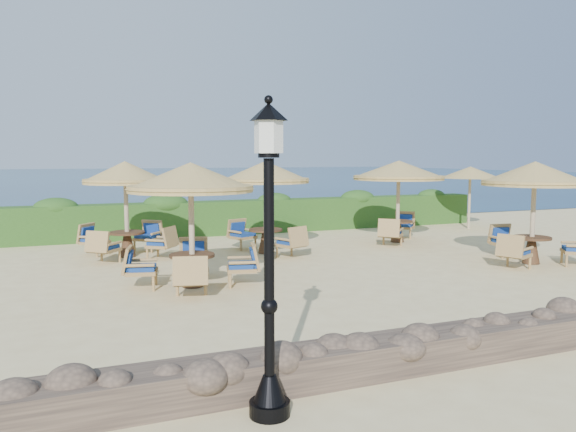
{
  "coord_description": "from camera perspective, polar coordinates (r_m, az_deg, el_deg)",
  "views": [
    {
      "loc": [
        -6.77,
        -12.22,
        2.76
      ],
      "look_at": [
        -1.58,
        0.67,
        1.3
      ],
      "focal_mm": 35.0,
      "sensor_mm": 36.0,
      "label": 1
    }
  ],
  "objects": [
    {
      "name": "ground",
      "position": [
        14.24,
        6.96,
        -5.22
      ],
      "size": [
        120.0,
        120.0,
        0.0
      ],
      "primitive_type": "plane",
      "color": "beige",
      "rests_on": "ground"
    },
    {
      "name": "sea",
      "position": [
        82.54,
        -17.24,
        3.81
      ],
      "size": [
        160.0,
        160.0,
        0.0
      ],
      "primitive_type": "plane",
      "color": "#0B294A",
      "rests_on": "ground"
    },
    {
      "name": "hedge",
      "position": [
        20.68,
        -2.69,
        -0.0
      ],
      "size": [
        18.0,
        0.9,
        1.2
      ],
      "primitive_type": "cube",
      "color": "#214717",
      "rests_on": "ground"
    },
    {
      "name": "stone_wall",
      "position": [
        9.41,
        25.82,
        -10.28
      ],
      "size": [
        15.0,
        0.65,
        0.44
      ],
      "primitive_type": "cube",
      "color": "brown",
      "rests_on": "ground"
    },
    {
      "name": "lamp_post",
      "position": [
        5.89,
        -1.93,
        -5.84
      ],
      "size": [
        0.44,
        0.44,
        3.31
      ],
      "color": "black",
      "rests_on": "ground"
    },
    {
      "name": "extra_parasol",
      "position": [
        22.72,
        18.03,
        4.22
      ],
      "size": [
        2.3,
        2.3,
        2.41
      ],
      "color": "tan",
      "rests_on": "ground"
    },
    {
      "name": "cafe_set_0",
      "position": [
        11.99,
        -9.81,
        1.26
      ],
      "size": [
        2.89,
        2.89,
        2.65
      ],
      "color": "tan",
      "rests_on": "ground"
    },
    {
      "name": "cafe_set_1",
      "position": [
        15.75,
        23.72,
        2.27
      ],
      "size": [
        2.76,
        2.76,
        2.65
      ],
      "color": "tan",
      "rests_on": "ground"
    },
    {
      "name": "cafe_set_2",
      "position": [
        16.05,
        -16.14,
        1.84
      ],
      "size": [
        2.61,
        2.61,
        2.65
      ],
      "color": "tan",
      "rests_on": "ground"
    },
    {
      "name": "cafe_set_3",
      "position": [
        16.01,
        -2.31,
        3.11
      ],
      "size": [
        2.53,
        2.86,
        2.65
      ],
      "color": "tan",
      "rests_on": "ground"
    },
    {
      "name": "cafe_set_4",
      "position": [
        18.5,
        11.16,
        3.65
      ],
      "size": [
        2.95,
        2.95,
        2.65
      ],
      "color": "tan",
      "rests_on": "ground"
    }
  ]
}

